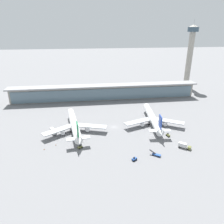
{
  "coord_description": "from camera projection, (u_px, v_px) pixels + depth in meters",
  "views": [
    {
      "loc": [
        -20.11,
        -135.84,
        67.54
      ],
      "look_at": [
        0.0,
        12.02,
        7.05
      ],
      "focal_mm": 33.76,
      "sensor_mm": 36.0,
      "label": 1
    }
  ],
  "objects": [
    {
      "name": "safety_cone_bravo",
      "position": [
        44.0,
        149.0,
        124.5
      ],
      "size": [
        0.62,
        0.62,
        0.7
      ],
      "color": "orange",
      "rests_on": "ground"
    },
    {
      "name": "ground_plane",
      "position": [
        114.0,
        127.0,
        152.62
      ],
      "size": [
        1200.0,
        1200.0,
        0.0
      ],
      "primitive_type": "plane",
      "color": "slate"
    },
    {
      "name": "airliner_left_stand",
      "position": [
        74.0,
        125.0,
        145.13
      ],
      "size": [
        43.84,
        57.49,
        15.33
      ],
      "color": "white",
      "rests_on": "ground"
    },
    {
      "name": "control_tower",
      "position": [
        190.0,
        52.0,
        240.72
      ],
      "size": [
        12.0,
        12.0,
        74.9
      ],
      "color": "#9E998E",
      "rests_on": "ground"
    },
    {
      "name": "service_truck_near_nose_olive",
      "position": [
        184.0,
        145.0,
        125.8
      ],
      "size": [
        7.04,
        6.49,
        3.1
      ],
      "color": "olive",
      "rests_on": "ground"
    },
    {
      "name": "service_truck_by_tail_blue",
      "position": [
        134.0,
        159.0,
        114.46
      ],
      "size": [
        3.31,
        3.08,
        2.05
      ],
      "color": "#234C9E",
      "rests_on": "ground"
    },
    {
      "name": "service_truck_at_far_stand_olive",
      "position": [
        168.0,
        135.0,
        139.67
      ],
      "size": [
        2.24,
        3.14,
        2.05
      ],
      "color": "olive",
      "rests_on": "ground"
    },
    {
      "name": "airliner_centre_stand",
      "position": [
        153.0,
        118.0,
        155.4
      ],
      "size": [
        44.06,
        57.58,
        15.33
      ],
      "color": "white",
      "rests_on": "ground"
    },
    {
      "name": "service_truck_mid_apron_white",
      "position": [
        53.0,
        131.0,
        143.59
      ],
      "size": [
        5.46,
        7.52,
        3.1
      ],
      "color": "silver",
      "rests_on": "ground"
    },
    {
      "name": "service_truck_under_wing_olive",
      "position": [
        80.0,
        147.0,
        125.68
      ],
      "size": [
        3.32,
        3.06,
        2.05
      ],
      "color": "olive",
      "rests_on": "ground"
    },
    {
      "name": "safety_cone_alpha",
      "position": [
        56.0,
        145.0,
        129.2
      ],
      "size": [
        0.62,
        0.62,
        0.7
      ],
      "color": "orange",
      "rests_on": "ground"
    },
    {
      "name": "terminal_building",
      "position": [
        105.0,
        92.0,
        208.26
      ],
      "size": [
        183.6,
        12.8,
        15.2
      ],
      "color": "#9E998E",
      "rests_on": "ground"
    },
    {
      "name": "service_truck_on_taxiway_blue",
      "position": [
        156.0,
        154.0,
        118.54
      ],
      "size": [
        6.09,
        5.39,
        2.7
      ],
      "color": "#234C9E",
      "rests_on": "ground"
    }
  ]
}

